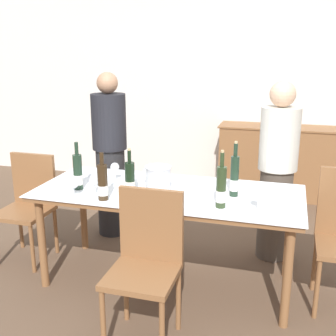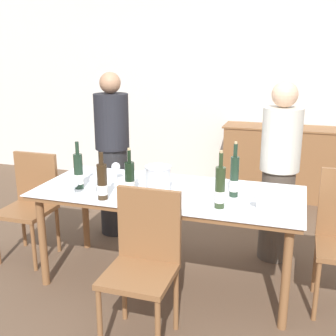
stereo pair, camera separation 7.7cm
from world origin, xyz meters
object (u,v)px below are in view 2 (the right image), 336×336
Objects in this scene: wine_bottle_1 at (102,183)px; person_host at (113,156)px; wine_glass_1 at (116,168)px; wine_glass_2 at (73,183)px; dining_table at (168,199)px; wine_bottle_4 at (234,177)px; ice_bucket at (158,178)px; wine_bottle_2 at (79,172)px; chair_left_end at (31,199)px; wine_glass_3 at (148,173)px; chair_near_front at (144,256)px; wine_bottle_0 at (130,179)px; wine_bottle_3 at (220,188)px; person_guest_left at (279,174)px; wine_glass_0 at (95,181)px; wine_glass_4 at (257,196)px; sideboard_cabinet at (290,163)px.

wine_bottle_1 is 1.14m from person_host.
wine_glass_2 is at bearing -108.68° from wine_glass_1.
wine_glass_1 is at bearing 165.04° from dining_table.
person_host is at bearing 151.03° from wine_bottle_4.
wine_bottle_4 is at bearing -6.16° from wine_glass_1.
ice_bucket is 1.08m from person_host.
chair_left_end is at bearing 159.14° from wine_bottle_2.
wine_glass_3 is 0.15× the size of chair_near_front.
wine_bottle_0 is at bearing -166.56° from wine_bottle_4.
wine_bottle_3 is at bearing -27.60° from dining_table.
wine_bottle_3 is 0.43× the size of chair_left_end.
chair_left_end is (-0.91, 0.40, -0.36)m from wine_bottle_1.
person_guest_left is (1.27, 0.54, -0.09)m from wine_glass_1.
person_host is (-0.56, 0.90, -0.08)m from wine_bottle_0.
person_host reaches higher than ice_bucket.
person_host is (-0.31, 0.61, -0.07)m from wine_glass_1.
wine_bottle_1 is 0.84m from wine_bottle_3.
wine_glass_4 is (1.19, 0.01, 0.01)m from wine_glass_0.
wine_bottle_1 is at bearing -131.33° from wine_bottle_0.
wine_bottle_4 is at bearing 13.34° from wine_glass_0.
chair_left_end is at bearing 156.12° from wine_bottle_1.
wine_glass_3 is at bearing 0.16° from chair_left_end.
wine_bottle_2 is at bearing 104.23° from wine_glass_2.
person_host is at bearing 107.44° from wine_glass_0.
wine_bottle_3 reaches higher than chair_near_front.
wine_bottle_2 reaches higher than chair_left_end.
person_host is (-0.61, 0.65, -0.06)m from wine_glass_3.
wine_glass_0 is 0.09× the size of person_guest_left.
wine_bottle_1 is 0.25m from wine_glass_2.
wine_bottle_4 is at bearing 15.94° from wine_glass_2.
dining_table is 0.27m from wine_glass_3.
ice_bucket reaches higher than wine_glass_0.
chair_left_end is (-1.05, 0.24, -0.36)m from wine_bottle_0.
dining_table is 14.36× the size of wine_glass_2.
person_guest_left is (1.42, 0.97, -0.08)m from wine_glass_2.
wine_glass_1 is (-0.99, 0.11, -0.04)m from wine_bottle_4.
wine_bottle_2 is 0.34m from wine_glass_1.
wine_bottle_3 reaches higher than wine_glass_3.
wine_bottle_0 is 0.38× the size of chair_left_end.
chair_left_end is at bearing 149.97° from wine_glass_2.
person_host reaches higher than wine_bottle_2.
sideboard_cabinet is at bearing 46.71° from chair_left_end.
wine_bottle_2 reaches higher than wine_bottle_0.
chair_near_front is 1.54m from person_guest_left.
wine_glass_2 is at bearing -154.82° from dining_table.
wine_glass_3 is (0.20, 0.41, -0.03)m from wine_bottle_1.
person_host reaches higher than chair_left_end.
person_guest_left reaches higher than dining_table.
wine_bottle_3 is at bearing 5.91° from wine_bottle_1.
wine_bottle_0 reaches higher than ice_bucket.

